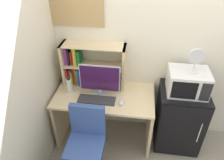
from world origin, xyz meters
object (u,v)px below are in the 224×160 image
at_px(microwave, 188,82).
at_px(desk_chair, 87,147).
at_px(water_bottle, 69,85).
at_px(wall_corkboard, 75,3).
at_px(mini_fridge, 179,118).
at_px(desk_fan, 196,59).
at_px(computer_mouse, 122,102).
at_px(hutch_bookshelf, 85,65).
at_px(keyboard, 97,100).
at_px(monitor, 100,80).

distance_m(microwave, desk_chair, 1.36).
height_order(water_bottle, wall_corkboard, wall_corkboard).
bearing_deg(mini_fridge, microwave, 89.86).
distance_m(mini_fridge, desk_fan, 0.87).
height_order(computer_mouse, desk_chair, desk_chair).
bearing_deg(hutch_bookshelf, keyboard, -58.59).
height_order(water_bottle, desk_chair, water_bottle).
height_order(hutch_bookshelf, wall_corkboard, wall_corkboard).
xyz_separation_m(computer_mouse, wall_corkboard, (-0.58, 0.45, 0.98)).
bearing_deg(keyboard, computer_mouse, -2.77).
bearing_deg(microwave, mini_fridge, -90.14).
relative_size(hutch_bookshelf, water_bottle, 3.85).
xyz_separation_m(hutch_bookshelf, microwave, (1.24, -0.16, -0.03)).
relative_size(hutch_bookshelf, microwave, 1.75).
bearing_deg(keyboard, water_bottle, 160.97).
height_order(monitor, desk_chair, monitor).
bearing_deg(hutch_bookshelf, mini_fridge, -7.40).
xyz_separation_m(keyboard, desk_fan, (1.05, 0.18, 0.54)).
distance_m(computer_mouse, microwave, 0.79).
xyz_separation_m(computer_mouse, desk_chair, (-0.34, -0.40, -0.35)).
bearing_deg(computer_mouse, keyboard, 177.23).
height_order(keyboard, microwave, microwave).
relative_size(monitor, wall_corkboard, 0.75).
bearing_deg(wall_corkboard, water_bottle, -104.07).
height_order(water_bottle, mini_fridge, water_bottle).
bearing_deg(microwave, keyboard, -169.76).
bearing_deg(monitor, microwave, 5.09).
distance_m(monitor, desk_chair, 0.76).
relative_size(monitor, computer_mouse, 4.64).
distance_m(monitor, wall_corkboard, 0.90).
bearing_deg(hutch_bookshelf, computer_mouse, -35.21).
bearing_deg(wall_corkboard, desk_chair, -74.00).
height_order(keyboard, desk_chair, desk_chair).
distance_m(hutch_bookshelf, keyboard, 0.48).
distance_m(computer_mouse, desk_chair, 0.63).
xyz_separation_m(mini_fridge, wall_corkboard, (-1.32, 0.26, 1.32)).
relative_size(computer_mouse, mini_fridge, 0.12).
height_order(monitor, wall_corkboard, wall_corkboard).
bearing_deg(desk_fan, hutch_bookshelf, 172.61).
bearing_deg(water_bottle, microwave, 2.46).
bearing_deg(keyboard, wall_corkboard, 123.18).
bearing_deg(computer_mouse, desk_chair, -130.35).
distance_m(desk_fan, desk_chair, 1.53).
xyz_separation_m(monitor, microwave, (1.00, 0.09, 0.01)).
height_order(keyboard, computer_mouse, computer_mouse).
xyz_separation_m(hutch_bookshelf, wall_corkboard, (-0.08, 0.09, 0.72)).
xyz_separation_m(monitor, desk_fan, (1.03, 0.08, 0.32)).
distance_m(computer_mouse, desk_fan, 0.94).
bearing_deg(keyboard, hutch_bookshelf, 121.41).
xyz_separation_m(microwave, desk_chair, (-1.07, -0.60, -0.58)).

